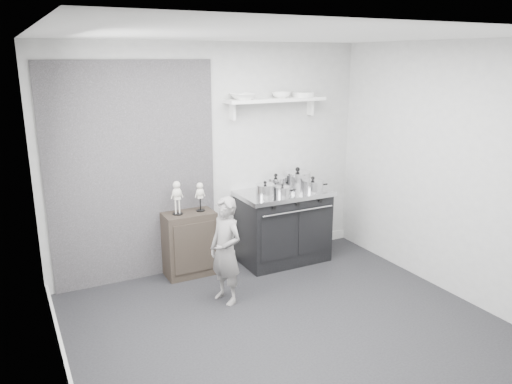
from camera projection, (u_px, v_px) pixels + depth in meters
ground at (287, 328)px, 4.80m from camera, size 4.00×4.00×0.00m
room_shell at (273, 160)px, 4.46m from camera, size 4.02×3.62×2.71m
wall_shelf at (276, 101)px, 6.06m from camera, size 1.30×0.26×0.24m
stove at (283, 226)px, 6.30m from camera, size 1.14×0.71×0.92m
side_cabinet at (190, 244)px, 5.91m from camera, size 0.59×0.35×0.77m
child at (226, 251)px, 5.20m from camera, size 0.39×0.48×1.15m
pot_front_left at (265, 190)px, 5.93m from camera, size 0.32×0.23×0.19m
pot_back_left at (276, 183)px, 6.24m from camera, size 0.35×0.27×0.21m
pot_back_right at (297, 179)px, 6.36m from camera, size 0.42×0.33×0.26m
pot_front_right at (313, 185)px, 6.17m from camera, size 0.35×0.27×0.19m
pot_front_center at (282, 191)px, 5.97m from camera, size 0.28×0.20×0.15m
skeleton_full at (177, 195)px, 5.69m from camera, size 0.13×0.08×0.45m
skeleton_torso at (200, 195)px, 5.82m from camera, size 0.11×0.07×0.40m
bowl_large at (243, 96)px, 5.84m from camera, size 0.30×0.30×0.07m
bowl_small at (281, 95)px, 6.07m from camera, size 0.22×0.22×0.07m
plate_stack at (303, 95)px, 6.22m from camera, size 0.28×0.28×0.06m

